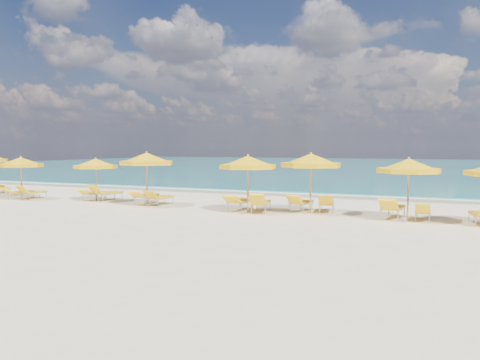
% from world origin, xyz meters
% --- Properties ---
extents(ground_plane, '(120.00, 120.00, 0.00)m').
position_xyz_m(ground_plane, '(0.00, 0.00, 0.00)').
color(ground_plane, beige).
extents(ocean, '(120.00, 80.00, 0.30)m').
position_xyz_m(ocean, '(0.00, 48.00, 0.00)').
color(ocean, '#15797A').
rests_on(ocean, ground).
extents(wet_sand_band, '(120.00, 2.60, 0.01)m').
position_xyz_m(wet_sand_band, '(0.00, 7.40, 0.00)').
color(wet_sand_band, tan).
rests_on(wet_sand_band, ground).
extents(foam_line, '(120.00, 1.20, 0.03)m').
position_xyz_m(foam_line, '(0.00, 8.20, 0.00)').
color(foam_line, white).
rests_on(foam_line, ground).
extents(whitecap_near, '(14.00, 0.36, 0.05)m').
position_xyz_m(whitecap_near, '(-6.00, 17.00, 0.00)').
color(whitecap_near, white).
rests_on(whitecap_near, ground).
extents(whitecap_far, '(18.00, 0.30, 0.05)m').
position_xyz_m(whitecap_far, '(8.00, 24.00, 0.00)').
color(whitecap_far, white).
rests_on(whitecap_far, ground).
extents(umbrella_1, '(2.31, 2.31, 2.26)m').
position_xyz_m(umbrella_1, '(-11.58, -0.56, 1.93)').
color(umbrella_1, tan).
rests_on(umbrella_1, ground).
extents(umbrella_2, '(2.24, 2.24, 2.20)m').
position_xyz_m(umbrella_2, '(-7.52, 0.42, 1.88)').
color(umbrella_2, tan).
rests_on(umbrella_2, ground).
extents(umbrella_3, '(2.65, 2.65, 2.54)m').
position_xyz_m(umbrella_3, '(-4.02, -0.19, 2.16)').
color(umbrella_3, tan).
rests_on(umbrella_3, ground).
extents(umbrella_4, '(2.88, 2.88, 2.44)m').
position_xyz_m(umbrella_4, '(1.17, -0.41, 2.08)').
color(umbrella_4, tan).
rests_on(umbrella_4, ground).
extents(umbrella_5, '(3.18, 3.18, 2.53)m').
position_xyz_m(umbrella_5, '(3.66, 0.39, 2.16)').
color(umbrella_5, tan).
rests_on(umbrella_5, ground).
extents(umbrella_6, '(2.93, 2.93, 2.37)m').
position_xyz_m(umbrella_6, '(7.50, -0.10, 2.02)').
color(umbrella_6, tan).
rests_on(umbrella_6, ground).
extents(lounger_1_left, '(0.80, 1.79, 0.66)m').
position_xyz_m(lounger_1_left, '(-11.97, -0.31, 0.20)').
color(lounger_1_left, '#A5A8AD').
rests_on(lounger_1_left, ground).
extents(lounger_1_right, '(0.60, 1.64, 0.77)m').
position_xyz_m(lounger_1_right, '(-11.20, -0.13, 0.20)').
color(lounger_1_right, '#A5A8AD').
rests_on(lounger_1_right, ground).
extents(lounger_2_left, '(0.67, 1.80, 0.65)m').
position_xyz_m(lounger_2_left, '(-7.88, 0.68, 0.21)').
color(lounger_2_left, '#A5A8AD').
rests_on(lounger_2_left, ground).
extents(lounger_2_right, '(0.99, 1.98, 0.91)m').
position_xyz_m(lounger_2_right, '(-7.05, 0.76, 0.24)').
color(lounger_2_right, '#A5A8AD').
rests_on(lounger_2_right, ground).
extents(lounger_3_left, '(0.74, 1.98, 0.71)m').
position_xyz_m(lounger_3_left, '(-4.43, 0.34, 0.23)').
color(lounger_3_left, '#A5A8AD').
rests_on(lounger_3_left, ground).
extents(lounger_3_right, '(0.68, 1.76, 0.78)m').
position_xyz_m(lounger_3_right, '(-3.54, 0.25, 0.21)').
color(lounger_3_right, '#A5A8AD').
rests_on(lounger_3_right, ground).
extents(lounger_4_left, '(0.71, 2.08, 0.80)m').
position_xyz_m(lounger_4_left, '(0.66, -0.03, 0.24)').
color(lounger_4_left, '#A5A8AD').
rests_on(lounger_4_left, ground).
extents(lounger_4_right, '(0.97, 1.94, 0.91)m').
position_xyz_m(lounger_4_right, '(1.68, -0.23, 0.24)').
color(lounger_4_right, '#A5A8AD').
rests_on(lounger_4_right, ground).
extents(lounger_5_left, '(0.75, 1.84, 0.81)m').
position_xyz_m(lounger_5_left, '(3.15, 0.79, 0.22)').
color(lounger_5_left, '#A5A8AD').
rests_on(lounger_5_left, ground).
extents(lounger_5_right, '(0.88, 1.83, 0.84)m').
position_xyz_m(lounger_5_right, '(4.21, 0.98, 0.22)').
color(lounger_5_right, '#A5A8AD').
rests_on(lounger_5_right, ground).
extents(lounger_6_left, '(0.87, 2.06, 0.89)m').
position_xyz_m(lounger_6_left, '(6.96, 0.20, 0.25)').
color(lounger_6_left, '#A5A8AD').
rests_on(lounger_6_left, ground).
extents(lounger_6_right, '(0.55, 1.56, 0.75)m').
position_xyz_m(lounger_6_right, '(8.04, 0.09, 0.20)').
color(lounger_6_right, '#A5A8AD').
rests_on(lounger_6_right, ground).
extents(lounger_7_left, '(0.81, 1.82, 0.69)m').
position_xyz_m(lounger_7_left, '(9.94, -0.04, 0.21)').
color(lounger_7_left, '#A5A8AD').
rests_on(lounger_7_left, ground).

